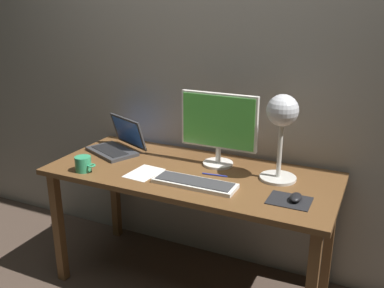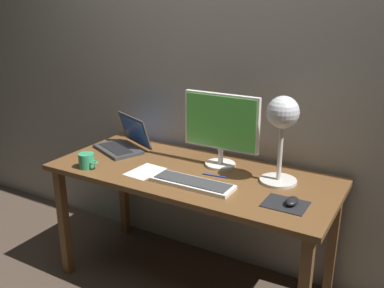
{
  "view_description": "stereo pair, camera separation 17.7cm",
  "coord_description": "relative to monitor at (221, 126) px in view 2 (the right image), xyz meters",
  "views": [
    {
      "loc": [
        0.94,
        -1.97,
        1.64
      ],
      "look_at": [
        0.03,
        -0.05,
        0.92
      ],
      "focal_mm": 39.6,
      "sensor_mm": 36.0,
      "label": 1
    },
    {
      "loc": [
        1.09,
        -1.89,
        1.64
      ],
      "look_at": [
        0.03,
        -0.05,
        0.92
      ],
      "focal_mm": 39.6,
      "sensor_mm": 36.0,
      "label": 2
    }
  ],
  "objects": [
    {
      "name": "back_wall",
      "position": [
        -0.1,
        0.24,
        0.32
      ],
      "size": [
        4.8,
        0.06,
        2.6
      ],
      "primitive_type": "cube",
      "color": "gray",
      "rests_on": "ground"
    },
    {
      "name": "desk",
      "position": [
        -0.1,
        -0.16,
        -0.32
      ],
      "size": [
        1.6,
        0.7,
        0.74
      ],
      "color": "brown",
      "rests_on": "ground"
    },
    {
      "name": "laptop",
      "position": [
        -0.65,
        -0.04,
        -0.18
      ],
      "size": [
        0.4,
        0.36,
        0.21
      ],
      "color": "#38383A",
      "rests_on": "desk"
    },
    {
      "name": "mousepad",
      "position": [
        0.48,
        -0.29,
        -0.24
      ],
      "size": [
        0.2,
        0.16,
        0.0
      ],
      "primitive_type": "cube",
      "color": "black",
      "rests_on": "desk"
    },
    {
      "name": "desk_lamp",
      "position": [
        0.37,
        -0.06,
        0.09
      ],
      "size": [
        0.19,
        0.19,
        0.46
      ],
      "color": "beige",
      "rests_on": "desk"
    },
    {
      "name": "ground_plane",
      "position": [
        -0.1,
        -0.16,
        -0.98
      ],
      "size": [
        4.8,
        4.8,
        0.0
      ],
      "primitive_type": "plane",
      "color": "#47382D",
      "rests_on": "ground"
    },
    {
      "name": "mouse",
      "position": [
        0.51,
        -0.28,
        -0.22
      ],
      "size": [
        0.06,
        0.1,
        0.03
      ],
      "primitive_type": "ellipsoid",
      "color": "black",
      "rests_on": "mousepad"
    },
    {
      "name": "paper_sheet_near_mouse",
      "position": [
        -0.32,
        -0.29,
        -0.24
      ],
      "size": [
        0.16,
        0.22,
        0.0
      ],
      "primitive_type": "cube",
      "rotation": [
        0.0,
        0.0,
        -0.08
      ],
      "color": "white",
      "rests_on": "desk"
    },
    {
      "name": "monitor",
      "position": [
        0.0,
        0.0,
        0.0
      ],
      "size": [
        0.45,
        0.17,
        0.42
      ],
      "color": "silver",
      "rests_on": "desk"
    },
    {
      "name": "keyboard_main",
      "position": [
        -0.0,
        -0.32,
        -0.23
      ],
      "size": [
        0.44,
        0.14,
        0.03
      ],
      "color": "silver",
      "rests_on": "desk"
    },
    {
      "name": "pen",
      "position": [
        0.04,
        -0.15,
        -0.23
      ],
      "size": [
        0.14,
        0.02,
        0.01
      ],
      "primitive_type": "cylinder",
      "rotation": [
        0.0,
        1.57,
        0.11
      ],
      "color": "#2633A5",
      "rests_on": "desk"
    },
    {
      "name": "coffee_mug",
      "position": [
        -0.64,
        -0.41,
        -0.2
      ],
      "size": [
        0.12,
        0.09,
        0.08
      ],
      "color": "#339966",
      "rests_on": "desk"
    }
  ]
}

